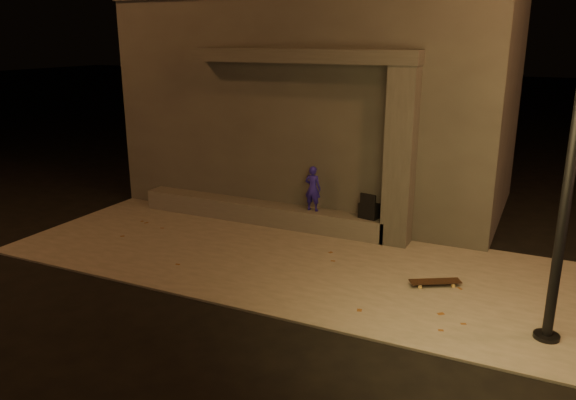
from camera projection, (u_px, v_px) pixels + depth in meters
The scene contains 9 objects.
ground at pixel (232, 302), 9.14m from camera, with size 120.00×120.00×0.00m, color black.
sidewalk at pixel (286, 259), 10.86m from camera, with size 11.00×4.40×0.04m, color #646058.
building at pixel (326, 99), 14.45m from camera, with size 9.00×5.10×5.22m.
ledge at pixel (260, 212), 12.93m from camera, with size 6.00×0.55×0.45m, color #54514C.
column at pixel (400, 158), 11.17m from camera, with size 0.55×0.55×3.60m, color #3C3936.
canopy at pixel (301, 56), 11.58m from camera, with size 5.00×0.70×0.28m, color #3C3936.
skateboarder at pixel (313, 188), 12.19m from camera, with size 0.36×0.24×0.99m, color #1F1693.
backpack at pixel (369, 209), 11.74m from camera, with size 0.44×0.33×0.55m.
skateboard at pixel (435, 282), 9.61m from camera, with size 0.86×0.63×0.10m.
Camera 1 is at (4.39, -7.11, 4.16)m, focal length 35.00 mm.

